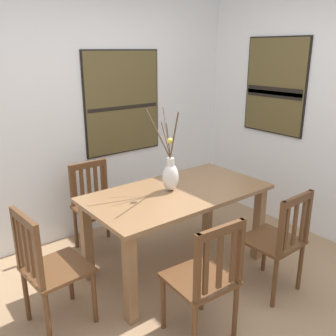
{
  "coord_description": "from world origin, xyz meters",
  "views": [
    {
      "loc": [
        -1.73,
        -1.7,
        1.95
      ],
      "look_at": [
        0.2,
        0.77,
        0.93
      ],
      "focal_mm": 39.62,
      "sensor_mm": 36.0,
      "label": 1
    }
  ],
  "objects_px": {
    "painting_on_side_wall": "(275,86)",
    "chair_1": "(205,279)",
    "painting_on_back_wall": "(123,103)",
    "chair_2": "(277,240)",
    "chair_3": "(96,204)",
    "centerpiece_vase": "(170,174)",
    "dining_table": "(177,204)",
    "chair_0": "(49,267)"
  },
  "relations": [
    {
      "from": "chair_3",
      "to": "painting_on_back_wall",
      "type": "distance_m",
      "value": 1.15
    },
    {
      "from": "centerpiece_vase",
      "to": "chair_3",
      "type": "distance_m",
      "value": 0.93
    },
    {
      "from": "chair_3",
      "to": "centerpiece_vase",
      "type": "bearing_deg",
      "value": -64.24
    },
    {
      "from": "chair_3",
      "to": "painting_on_back_wall",
      "type": "bearing_deg",
      "value": 33.09
    },
    {
      "from": "dining_table",
      "to": "chair_1",
      "type": "relative_size",
      "value": 1.73
    },
    {
      "from": "painting_on_back_wall",
      "to": "painting_on_side_wall",
      "type": "height_order",
      "value": "painting_on_side_wall"
    },
    {
      "from": "chair_0",
      "to": "chair_1",
      "type": "distance_m",
      "value": 1.09
    },
    {
      "from": "chair_2",
      "to": "painting_on_side_wall",
      "type": "bearing_deg",
      "value": 40.53
    },
    {
      "from": "dining_table",
      "to": "painting_on_side_wall",
      "type": "distance_m",
      "value": 1.86
    },
    {
      "from": "centerpiece_vase",
      "to": "chair_2",
      "type": "distance_m",
      "value": 1.04
    },
    {
      "from": "centerpiece_vase",
      "to": "chair_2",
      "type": "bearing_deg",
      "value": -60.71
    },
    {
      "from": "chair_1",
      "to": "painting_on_back_wall",
      "type": "xyz_separation_m",
      "value": [
        0.6,
        1.97,
        0.91
      ]
    },
    {
      "from": "centerpiece_vase",
      "to": "chair_1",
      "type": "relative_size",
      "value": 0.79
    },
    {
      "from": "painting_on_side_wall",
      "to": "chair_1",
      "type": "bearing_deg",
      "value": -152.73
    },
    {
      "from": "chair_2",
      "to": "painting_on_side_wall",
      "type": "distance_m",
      "value": 1.89
    },
    {
      "from": "chair_2",
      "to": "chair_3",
      "type": "xyz_separation_m",
      "value": [
        -0.82,
        1.56,
        0.0
      ]
    },
    {
      "from": "centerpiece_vase",
      "to": "chair_3",
      "type": "xyz_separation_m",
      "value": [
        -0.36,
        0.74,
        -0.44
      ]
    },
    {
      "from": "chair_1",
      "to": "painting_on_back_wall",
      "type": "bearing_deg",
      "value": 73.1
    },
    {
      "from": "painting_on_back_wall",
      "to": "chair_1",
      "type": "bearing_deg",
      "value": -106.9
    },
    {
      "from": "chair_0",
      "to": "painting_on_back_wall",
      "type": "xyz_separation_m",
      "value": [
        1.38,
        1.2,
        0.9
      ]
    },
    {
      "from": "chair_1",
      "to": "chair_0",
      "type": "bearing_deg",
      "value": 135.36
    },
    {
      "from": "centerpiece_vase",
      "to": "chair_0",
      "type": "xyz_separation_m",
      "value": [
        -1.15,
        -0.08,
        -0.43
      ]
    },
    {
      "from": "chair_2",
      "to": "chair_3",
      "type": "distance_m",
      "value": 1.76
    },
    {
      "from": "chair_1",
      "to": "painting_on_back_wall",
      "type": "distance_m",
      "value": 2.25
    },
    {
      "from": "painting_on_back_wall",
      "to": "centerpiece_vase",
      "type": "bearing_deg",
      "value": -101.33
    },
    {
      "from": "chair_0",
      "to": "chair_1",
      "type": "xyz_separation_m",
      "value": [
        0.78,
        -0.77,
        -0.01
      ]
    },
    {
      "from": "chair_0",
      "to": "chair_1",
      "type": "bearing_deg",
      "value": -44.64
    },
    {
      "from": "chair_0",
      "to": "chair_3",
      "type": "relative_size",
      "value": 1.06
    },
    {
      "from": "dining_table",
      "to": "chair_0",
      "type": "height_order",
      "value": "chair_0"
    },
    {
      "from": "painting_on_side_wall",
      "to": "chair_3",
      "type": "bearing_deg",
      "value": 164.6
    },
    {
      "from": "dining_table",
      "to": "centerpiece_vase",
      "type": "xyz_separation_m",
      "value": [
        -0.04,
        0.05,
        0.27
      ]
    },
    {
      "from": "chair_1",
      "to": "chair_2",
      "type": "height_order",
      "value": "chair_1"
    },
    {
      "from": "painting_on_back_wall",
      "to": "painting_on_side_wall",
      "type": "relative_size",
      "value": 1.06
    },
    {
      "from": "painting_on_side_wall",
      "to": "chair_0",
      "type": "bearing_deg",
      "value": -174.48
    },
    {
      "from": "chair_0",
      "to": "centerpiece_vase",
      "type": "bearing_deg",
      "value": 3.88
    },
    {
      "from": "painting_on_side_wall",
      "to": "chair_2",
      "type": "bearing_deg",
      "value": -139.47
    },
    {
      "from": "dining_table",
      "to": "chair_1",
      "type": "xyz_separation_m",
      "value": [
        -0.41,
        -0.79,
        -0.16
      ]
    },
    {
      "from": "centerpiece_vase",
      "to": "chair_0",
      "type": "bearing_deg",
      "value": -176.12
    },
    {
      "from": "chair_2",
      "to": "painting_on_side_wall",
      "type": "height_order",
      "value": "painting_on_side_wall"
    },
    {
      "from": "chair_1",
      "to": "chair_2",
      "type": "distance_m",
      "value": 0.83
    },
    {
      "from": "dining_table",
      "to": "painting_on_back_wall",
      "type": "distance_m",
      "value": 1.4
    },
    {
      "from": "chair_1",
      "to": "chair_3",
      "type": "height_order",
      "value": "chair_1"
    }
  ]
}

